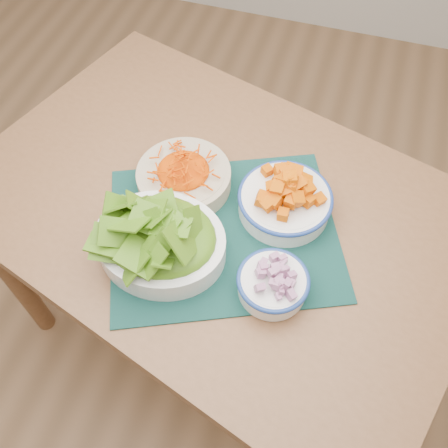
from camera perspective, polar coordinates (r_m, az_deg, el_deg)
name	(u,v)px	position (r m, az deg, el deg)	size (l,w,h in m)	color
ground	(117,336)	(1.84, -12.16, -12.38)	(4.00, 4.00, 0.00)	#A87A51
table	(218,229)	(1.23, -0.68, -0.55)	(1.35, 1.10, 0.75)	brown
placemat	(224,232)	(1.10, 0.00, -0.93)	(0.50, 0.41, 0.00)	black
carrot_bowl	(184,175)	(1.15, -4.63, 5.63)	(0.22, 0.22, 0.08)	#C1B08F
squash_bowl	(286,196)	(1.10, 7.06, 3.18)	(0.25, 0.25, 0.11)	white
lettuce_bowl	(160,237)	(1.03, -7.35, -1.49)	(0.28, 0.24, 0.12)	white
onion_bowl	(273,282)	(1.00, 5.63, -6.56)	(0.17, 0.17, 0.08)	white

